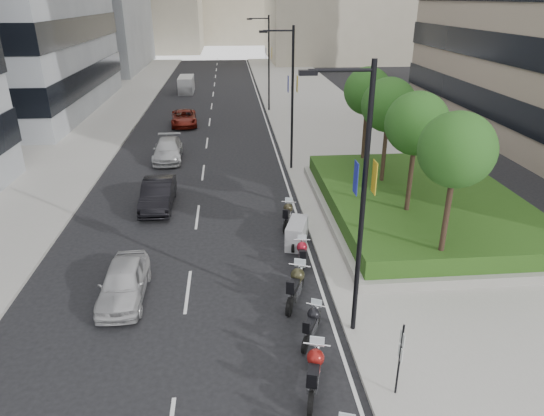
{
  "coord_description": "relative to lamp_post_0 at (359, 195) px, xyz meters",
  "views": [
    {
      "loc": [
        0.37,
        -12.21,
        10.51
      ],
      "look_at": [
        2.08,
        7.23,
        2.0
      ],
      "focal_mm": 32.0,
      "sensor_mm": 36.0,
      "label": 1
    }
  ],
  "objects": [
    {
      "name": "lane_edge",
      "position": [
        -0.44,
        29.0,
        -5.06
      ],
      "size": [
        0.12,
        100.0,
        0.01
      ],
      "primitive_type": "cube",
      "color": "silver",
      "rests_on": "ground"
    },
    {
      "name": "lamp_post_1",
      "position": [
        0.0,
        17.0,
        0.0
      ],
      "size": [
        2.34,
        0.45,
        9.0
      ],
      "color": "black",
      "rests_on": "ground"
    },
    {
      "name": "lamp_post_2",
      "position": [
        0.0,
        35.0,
        0.0
      ],
      "size": [
        2.34,
        0.45,
        9.0
      ],
      "color": "black",
      "rests_on": "ground"
    },
    {
      "name": "car_d",
      "position": [
        -7.85,
        30.0,
        -4.41
      ],
      "size": [
        2.56,
        4.89,
        1.31
      ],
      "primitive_type": "imported",
      "rotation": [
        0.0,
        0.0,
        0.08
      ],
      "color": "#66140C",
      "rests_on": "ground"
    },
    {
      "name": "car_c",
      "position": [
        -8.19,
        20.06,
        -4.38
      ],
      "size": [
        2.12,
        4.83,
        1.38
      ],
      "primitive_type": "imported",
      "rotation": [
        0.0,
        0.0,
        0.04
      ],
      "color": "#AEAEB0",
      "rests_on": "ground"
    },
    {
      "name": "motorcycle_4",
      "position": [
        -0.95,
        4.48,
        -4.5
      ],
      "size": [
        0.71,
        2.12,
        1.06
      ],
      "rotation": [
        0.0,
        0.0,
        1.45
      ],
      "color": "black",
      "rests_on": "ground"
    },
    {
      "name": "lane_centre",
      "position": [
        -5.64,
        29.0,
        -5.06
      ],
      "size": [
        0.12,
        100.0,
        0.01
      ],
      "primitive_type": "cube",
      "color": "silver",
      "rests_on": "ground"
    },
    {
      "name": "car_a",
      "position": [
        -7.97,
        2.76,
        -4.38
      ],
      "size": [
        1.68,
        4.07,
        1.38
      ],
      "primitive_type": "imported",
      "rotation": [
        0.0,
        0.0,
        0.01
      ],
      "color": "#B0B0B2",
      "rests_on": "ground"
    },
    {
      "name": "tree_0",
      "position": [
        4.36,
        3.0,
        0.36
      ],
      "size": [
        2.8,
        2.8,
        6.3
      ],
      "color": "#332319",
      "rests_on": "planter"
    },
    {
      "name": "planter",
      "position": [
        5.86,
        9.0,
        -4.72
      ],
      "size": [
        10.0,
        14.0,
        0.4
      ],
      "primitive_type": "cube",
      "color": "gray",
      "rests_on": "sidewalk_right"
    },
    {
      "name": "motorcycle_1",
      "position": [
        -1.61,
        -2.49,
        -4.43
      ],
      "size": [
        0.93,
        2.34,
        1.19
      ],
      "rotation": [
        0.0,
        0.0,
        1.3
      ],
      "color": "black",
      "rests_on": "ground"
    },
    {
      "name": "motorcycle_2",
      "position": [
        -1.3,
        -0.19,
        -4.52
      ],
      "size": [
        1.01,
        1.9,
        1.02
      ],
      "rotation": [
        0.0,
        0.0,
        1.14
      ],
      "color": "black",
      "rests_on": "ground"
    },
    {
      "name": "tree_1",
      "position": [
        4.36,
        7.0,
        0.36
      ],
      "size": [
        2.8,
        2.8,
        6.3
      ],
      "color": "#332319",
      "rests_on": "planter"
    },
    {
      "name": "delivery_van",
      "position": [
        -8.83,
        46.2,
        -4.19
      ],
      "size": [
        1.69,
        4.44,
        1.86
      ],
      "rotation": [
        0.0,
        0.0,
        0.0
      ],
      "color": "silver",
      "rests_on": "ground"
    },
    {
      "name": "sidewalk_right",
      "position": [
        4.86,
        29.0,
        -4.99
      ],
      "size": [
        10.0,
        100.0,
        0.15
      ],
      "primitive_type": "cube",
      "color": "#9E9B93",
      "rests_on": "ground"
    },
    {
      "name": "motorcycle_3",
      "position": [
        -1.55,
        2.01,
        -4.4
      ],
      "size": [
        1.13,
        2.36,
        1.24
      ],
      "rotation": [
        0.0,
        0.0,
        1.2
      ],
      "color": "black",
      "rests_on": "ground"
    },
    {
      "name": "tree_3",
      "position": [
        4.36,
        15.0,
        0.36
      ],
      "size": [
        2.8,
        2.8,
        6.3
      ],
      "color": "#332319",
      "rests_on": "planter"
    },
    {
      "name": "tree_2",
      "position": [
        4.36,
        11.0,
        0.36
      ],
      "size": [
        2.8,
        2.8,
        6.3
      ],
      "color": "#332319",
      "rests_on": "planter"
    },
    {
      "name": "car_b",
      "position": [
        -7.79,
        11.51,
        -4.32
      ],
      "size": [
        1.61,
        4.55,
        1.5
      ],
      "primitive_type": "imported",
      "rotation": [
        0.0,
        0.0,
        0.01
      ],
      "color": "black",
      "rests_on": "ground"
    },
    {
      "name": "motorcycle_5",
      "position": [
        -0.9,
        6.49,
        -4.49
      ],
      "size": [
        1.3,
        2.03,
        1.15
      ],
      "rotation": [
        0.0,
        0.0,
        1.26
      ],
      "color": "black",
      "rests_on": "ground"
    },
    {
      "name": "hedge",
      "position": [
        5.86,
        9.0,
        -4.12
      ],
      "size": [
        9.4,
        13.4,
        0.8
      ],
      "primitive_type": "cube",
      "color": "#234513",
      "rests_on": "planter"
    },
    {
      "name": "lamp_post_0",
      "position": [
        0.0,
        0.0,
        0.0
      ],
      "size": [
        2.34,
        0.45,
        9.0
      ],
      "color": "black",
      "rests_on": "ground"
    },
    {
      "name": "ground",
      "position": [
        -4.14,
        -1.0,
        -5.07
      ],
      "size": [
        160.0,
        160.0,
        0.0
      ],
      "primitive_type": "plane",
      "color": "black",
      "rests_on": "ground"
    },
    {
      "name": "motorcycle_6",
      "position": [
        -1.1,
        8.57,
        -4.48
      ],
      "size": [
        0.82,
        2.15,
        1.09
      ],
      "rotation": [
        0.0,
        0.0,
        1.32
      ],
      "color": "black",
      "rests_on": "ground"
    },
    {
      "name": "parking_sign",
      "position": [
        0.66,
        -3.0,
        -3.61
      ],
      "size": [
        0.06,
        0.32,
        2.5
      ],
      "color": "black",
      "rests_on": "ground"
    },
    {
      "name": "sidewalk_left",
      "position": [
        -16.14,
        29.0,
        -4.99
      ],
      "size": [
        8.0,
        100.0,
        0.15
      ],
      "primitive_type": "cube",
      "color": "#9E9B93",
      "rests_on": "ground"
    }
  ]
}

